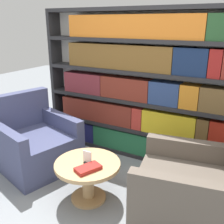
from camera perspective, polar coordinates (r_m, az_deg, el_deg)
ground_plane at (r=2.86m, az=-5.64°, el=-21.00°), size 14.00×14.00×0.00m
bookshelf at (r=3.53m, az=7.57°, el=4.94°), size 3.00×0.30×2.01m
armchair_left at (r=3.63m, az=-16.57°, el=-6.61°), size 1.15×1.10×0.94m
armchair_right at (r=2.72m, az=16.91°, el=-15.99°), size 1.09×1.03×0.94m
coffee_table at (r=2.86m, az=-5.30°, el=-13.11°), size 0.69×0.69×0.44m
table_sign at (r=2.77m, az=-5.41°, el=-9.93°), size 0.10×0.06×0.13m
stray_book at (r=2.66m, az=-5.22°, el=-12.12°), size 0.23×0.29×0.04m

